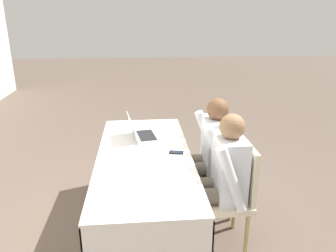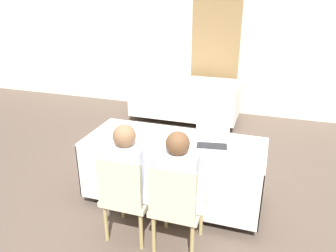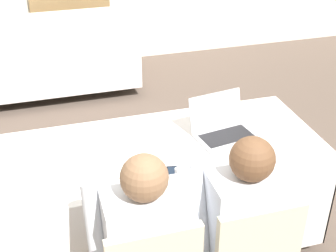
{
  "view_description": "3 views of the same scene",
  "coord_description": "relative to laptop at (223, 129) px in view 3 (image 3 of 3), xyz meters",
  "views": [
    {
      "loc": [
        -2.54,
        0.03,
        1.88
      ],
      "look_at": [
        0.0,
        -0.2,
        0.99
      ],
      "focal_mm": 35.0,
      "sensor_mm": 36.0,
      "label": 1
    },
    {
      "loc": [
        0.9,
        -2.97,
        2.19
      ],
      "look_at": [
        0.0,
        -0.2,
        0.99
      ],
      "focal_mm": 35.0,
      "sensor_mm": 36.0,
      "label": 2
    },
    {
      "loc": [
        -0.57,
        -2.15,
        2.18
      ],
      "look_at": [
        0.0,
        -0.2,
        0.99
      ],
      "focal_mm": 50.0,
      "sensor_mm": 36.0,
      "label": 3
    }
  ],
  "objects": [
    {
      "name": "ground_plane",
      "position": [
        -0.4,
        -0.01,
        -0.79
      ],
      "size": [
        24.0,
        24.0,
        0.0
      ],
      "primitive_type": "plane",
      "color": "brown"
    },
    {
      "name": "conference_table_near",
      "position": [
        -0.4,
        -0.01,
        -0.22
      ],
      "size": [
        1.88,
        0.79,
        0.74
      ],
      "color": "white",
      "rests_on": "ground_plane"
    },
    {
      "name": "conference_table_far",
      "position": [
        -0.95,
        2.45,
        -0.22
      ],
      "size": [
        1.88,
        0.79,
        0.74
      ],
      "color": "white",
      "rests_on": "ground_plane"
    },
    {
      "name": "laptop",
      "position": [
        0.0,
        0.0,
        0.0
      ],
      "size": [
        0.38,
        0.33,
        0.23
      ],
      "rotation": [
        0.0,
        0.0,
        0.16
      ],
      "color": "#B7B7BC",
      "rests_on": "conference_table_near"
    },
    {
      "name": "cell_phone",
      "position": [
        -0.39,
        -0.29,
        -0.04
      ],
      "size": [
        0.09,
        0.13,
        0.01
      ],
      "rotation": [
        0.0,
        0.0,
        -0.19
      ],
      "color": "black",
      "rests_on": "conference_table_near"
    },
    {
      "name": "paper_beside_laptop",
      "position": [
        -0.09,
        -0.11,
        -0.04
      ],
      "size": [
        0.28,
        0.34,
        0.0
      ],
      "rotation": [
        0.0,
        0.0,
        -0.24
      ],
      "color": "white",
      "rests_on": "conference_table_near"
    },
    {
      "name": "person_checkered_shirt",
      "position": [
        -0.64,
        -0.61,
        -0.13
      ],
      "size": [
        0.5,
        0.52,
        1.15
      ],
      "rotation": [
        0.0,
        0.0,
        3.14
      ],
      "color": "#665B4C",
      "rests_on": "ground_plane"
    },
    {
      "name": "person_white_shirt",
      "position": [
        -0.16,
        -0.61,
        -0.13
      ],
      "size": [
        0.5,
        0.52,
        1.15
      ],
      "rotation": [
        0.0,
        0.0,
        3.14
      ],
      "color": "#665B4C",
      "rests_on": "ground_plane"
    }
  ]
}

